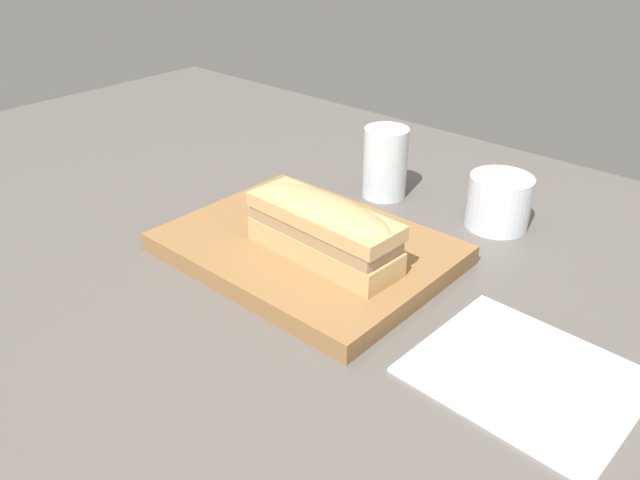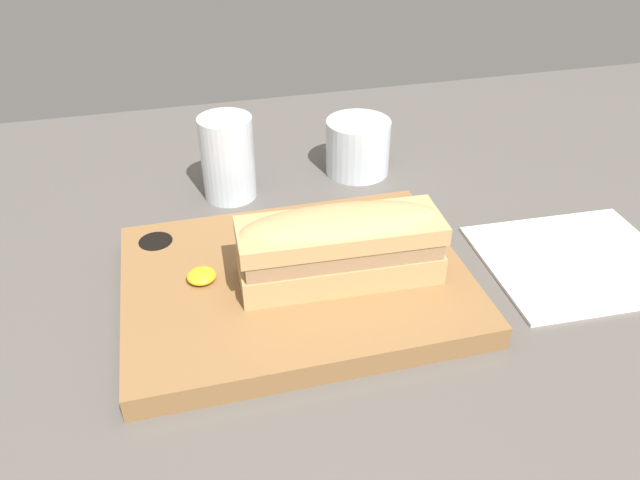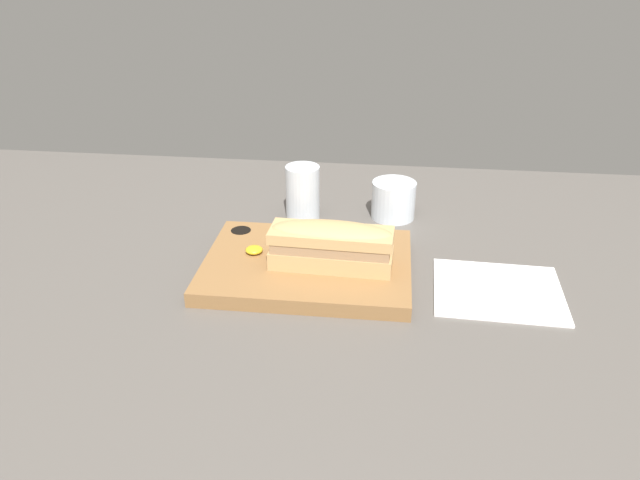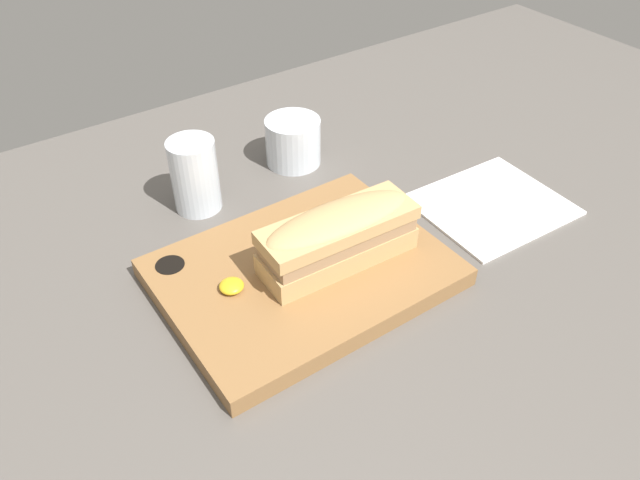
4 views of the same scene
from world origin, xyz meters
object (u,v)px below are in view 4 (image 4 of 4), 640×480
object	(u,v)px
serving_board	(302,272)
wine_glass	(293,143)
water_glass	(195,180)
napkin	(490,204)
sandwich	(338,234)

from	to	relation	value
serving_board	wine_glass	bearing A→B (deg)	59.42
serving_board	water_glass	xyz separation A→B (cm)	(-3.58, 20.58, 3.26)
water_glass	serving_board	bearing A→B (deg)	-80.14
serving_board	napkin	bearing A→B (deg)	-4.37
sandwich	serving_board	bearing A→B (deg)	157.92
wine_glass	napkin	bearing A→B (deg)	-56.75
serving_board	water_glass	bearing A→B (deg)	99.86
wine_glass	serving_board	bearing A→B (deg)	-120.58
serving_board	sandwich	world-z (taller)	sandwich
wine_glass	water_glass	bearing A→B (deg)	-172.77
serving_board	napkin	xyz separation A→B (cm)	(29.83, -2.28, -0.99)
wine_glass	napkin	world-z (taller)	wine_glass
serving_board	sandwich	distance (cm)	6.71
water_glass	wine_glass	world-z (taller)	water_glass
serving_board	sandwich	xyz separation A→B (cm)	(4.05, -1.64, 5.09)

